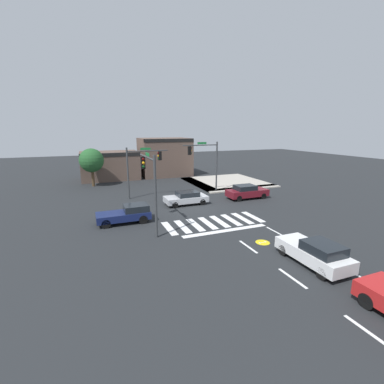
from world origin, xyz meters
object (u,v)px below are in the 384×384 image
object	(u,v)px
traffic_signal_southwest	(149,177)
car_white	(315,253)
roadside_tree	(91,161)
car_navy	(127,214)
car_maroon	(247,192)
car_silver	(186,198)
traffic_signal_northwest	(143,163)
traffic_signal_northeast	(205,158)

from	to	relation	value
traffic_signal_southwest	car_white	distance (m)	11.70
car_white	roadside_tree	bearing A→B (deg)	21.45
car_navy	car_maroon	size ratio (longest dim) A/B	0.94
car_navy	car_maroon	distance (m)	13.54
car_white	car_silver	bearing A→B (deg)	8.96
traffic_signal_northwest	traffic_signal_southwest	distance (m)	9.80
car_white	roadside_tree	xyz separation A→B (m)	(-10.55, 26.85, 2.64)
car_silver	roadside_tree	distance (m)	15.38
traffic_signal_northwest	car_maroon	xyz separation A→B (m)	(10.26, -4.49, -3.04)
traffic_signal_southwest	car_silver	distance (m)	8.02
car_maroon	roadside_tree	bearing A→B (deg)	139.62
traffic_signal_northwest	roadside_tree	distance (m)	9.77
traffic_signal_northeast	traffic_signal_northwest	size ratio (longest dim) A/B	1.08
traffic_signal_northwest	car_navy	distance (m)	8.64
car_white	roadside_tree	distance (m)	28.97
car_white	roadside_tree	world-z (taller)	roadside_tree
traffic_signal_northeast	car_white	size ratio (longest dim) A/B	1.40
car_silver	roadside_tree	world-z (taller)	roadside_tree
traffic_signal_southwest	car_maroon	xyz separation A→B (m)	(11.72, 5.20, -3.22)
traffic_signal_northeast	car_maroon	world-z (taller)	traffic_signal_northeast
car_maroon	traffic_signal_northeast	bearing A→B (deg)	125.88
car_navy	car_silver	distance (m)	7.13
car_silver	traffic_signal_northwest	bearing A→B (deg)	128.68
car_maroon	roadside_tree	xyz separation A→B (m)	(-15.18, 12.91, 2.63)
traffic_signal_southwest	car_navy	xyz separation A→B (m)	(-1.47, 2.17, -3.25)
traffic_signal_northwest	car_navy	size ratio (longest dim) A/B	1.31
traffic_signal_southwest	car_maroon	bearing A→B (deg)	-66.08
car_navy	roadside_tree	world-z (taller)	roadside_tree
traffic_signal_northeast	car_white	world-z (taller)	traffic_signal_northeast
traffic_signal_northwest	traffic_signal_southwest	world-z (taller)	traffic_signal_southwest
car_maroon	roadside_tree	distance (m)	20.10
traffic_signal_southwest	car_white	xyz separation A→B (m)	(7.09, -8.73, -3.23)
traffic_signal_northeast	traffic_signal_southwest	bearing A→B (deg)	47.34
traffic_signal_northwest	car_silver	distance (m)	6.25
car_navy	car_white	world-z (taller)	car_white
traffic_signal_northwest	car_silver	size ratio (longest dim) A/B	1.30
traffic_signal_northeast	car_silver	size ratio (longest dim) A/B	1.40
roadside_tree	car_silver	bearing A→B (deg)	-56.69
traffic_signal_northeast	traffic_signal_southwest	world-z (taller)	traffic_signal_northeast
car_white	traffic_signal_northeast	bearing A→B (deg)	-4.99
roadside_tree	traffic_signal_northeast	bearing A→B (deg)	-35.63
traffic_signal_northeast	car_maroon	distance (m)	6.18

